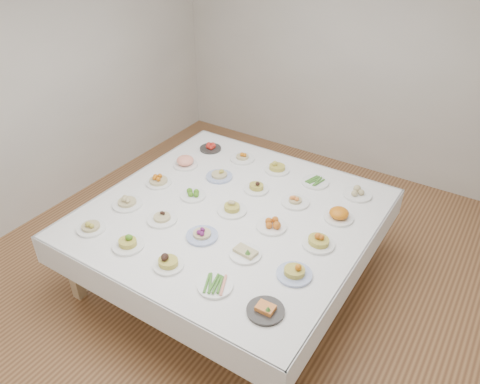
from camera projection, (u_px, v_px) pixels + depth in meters
The scene contains 27 objects.
room_envelope at pixel (250, 93), 3.73m from camera, with size 5.02×5.02×2.81m.
display_table at pixel (231, 217), 4.26m from camera, with size 2.43×2.43×0.75m.
dish_0 at pixel (90, 224), 3.97m from camera, with size 0.24×0.24×0.13m.
dish_1 at pixel (127, 240), 3.78m from camera, with size 0.26×0.26×0.15m.
dish_2 at pixel (168, 259), 3.58m from camera, with size 0.24×0.24×0.15m.
dish_3 at pixel (215, 284), 3.42m from camera, with size 0.29×0.27×0.06m.
dish_4 at pixel (266, 308), 3.21m from camera, with size 0.26×0.26×0.10m.
dish_5 at pixel (126, 199), 4.27m from camera, with size 0.28×0.28×0.15m.
dish_6 at pixel (162, 216), 4.08m from camera, with size 0.26×0.26×0.12m.
dish_7 at pixel (202, 232), 3.89m from camera, with size 0.27×0.27×0.13m.
dish_8 at pixel (245, 250), 3.70m from camera, with size 0.26×0.26×0.12m.
dish_9 at pixel (295, 268), 3.49m from camera, with size 0.30×0.30×0.17m.
dish_10 at pixel (158, 178), 4.58m from camera, with size 0.25×0.25×0.15m.
dish_11 at pixel (193, 194), 4.41m from camera, with size 0.24×0.24×0.09m.
dish_12 at pixel (232, 206), 4.19m from camera, with size 0.27×0.27×0.14m.
dish_13 at pixel (272, 222), 4.00m from camera, with size 0.26×0.26×0.12m.
dish_14 at pixel (319, 237), 3.79m from camera, with size 0.28×0.27×0.17m.
dish_15 at pixel (185, 160), 4.87m from camera, with size 0.25×0.25×0.14m.
dish_16 at pixel (219, 173), 4.68m from camera, with size 0.26×0.26×0.13m.
dish_17 at pixel (256, 185), 4.49m from camera, with size 0.24×0.24×0.13m.
dish_18 at pixel (295, 199), 4.31m from camera, with size 0.26×0.26×0.12m.
dish_19 at pixel (339, 212), 4.09m from camera, with size 0.26×0.26×0.15m.
dish_20 at pixel (210, 147), 5.19m from camera, with size 0.23×0.23×0.09m.
dish_21 at pixel (242, 154), 4.98m from camera, with size 0.26×0.26×0.14m.
dish_22 at pixel (277, 166), 4.79m from camera, with size 0.25×0.25×0.14m.
dish_23 at pixel (315, 181), 4.61m from camera, with size 0.27×0.26×0.06m.
dish_24 at pixel (358, 191), 4.41m from camera, with size 0.27×0.27×0.12m.
Camera 1 is at (1.86, -3.02, 3.23)m, focal length 35.00 mm.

